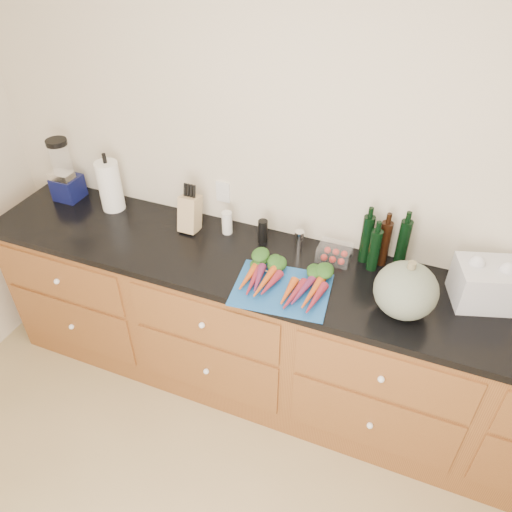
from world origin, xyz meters
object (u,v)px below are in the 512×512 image
at_px(blender_appliance, 64,173).
at_px(carrots, 285,278).
at_px(paper_towel, 110,186).
at_px(squash, 406,290).
at_px(knife_block, 190,213).
at_px(cutting_board, 282,290).
at_px(tomato_box, 335,253).

bearing_deg(blender_appliance, carrots, -10.32).
bearing_deg(paper_towel, squash, -8.31).
bearing_deg(knife_block, blender_appliance, 178.77).
relative_size(cutting_board, knife_block, 2.25).
bearing_deg(carrots, knife_block, 158.60).
height_order(blender_appliance, tomato_box, blender_appliance).
xyz_separation_m(squash, blender_appliance, (-2.03, 0.25, 0.04)).
bearing_deg(tomato_box, knife_block, -177.88).
bearing_deg(carrots, tomato_box, 59.13).
bearing_deg(tomato_box, paper_towel, -179.57).
relative_size(squash, tomato_box, 1.69).
distance_m(cutting_board, carrots, 0.06).
distance_m(cutting_board, tomato_box, 0.37).
height_order(paper_towel, knife_block, paper_towel).
bearing_deg(cutting_board, carrots, 90.00).
xyz_separation_m(carrots, tomato_box, (0.17, 0.28, 0.00)).
relative_size(cutting_board, carrots, 1.06).
relative_size(squash, blender_appliance, 0.74).
height_order(squash, paper_towel, paper_towel).
bearing_deg(squash, blender_appliance, 173.02).
relative_size(carrots, blender_appliance, 1.12).
bearing_deg(paper_towel, cutting_board, -15.35).
bearing_deg(tomato_box, squash, -34.36).
distance_m(knife_block, tomato_box, 0.81).
height_order(cutting_board, squash, squash).
height_order(carrots, blender_appliance, blender_appliance).
height_order(squash, knife_block, squash).
relative_size(carrots, paper_towel, 1.44).
relative_size(knife_block, tomato_box, 1.20).
relative_size(carrots, tomato_box, 2.55).
xyz_separation_m(blender_appliance, knife_block, (0.84, -0.02, -0.07)).
height_order(blender_appliance, knife_block, blender_appliance).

